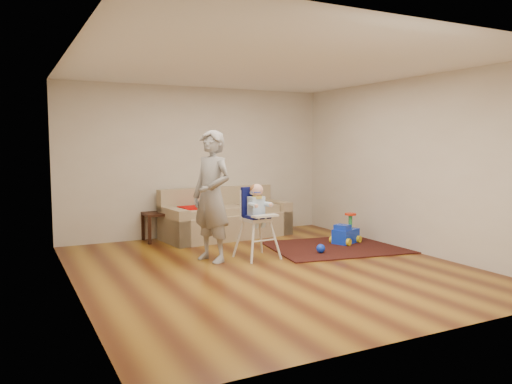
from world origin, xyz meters
name	(u,v)px	position (x,y,z in m)	size (l,w,h in m)	color
ground	(269,268)	(0.00, 0.00, 0.00)	(5.50, 5.50, 0.00)	#49210D
room_envelope	(252,130)	(0.00, 0.53, 1.88)	(5.04, 5.52, 2.72)	beige
sofa	(227,213)	(0.37, 2.30, 0.44)	(2.37, 1.18, 0.88)	tan
side_table	(159,227)	(-0.82, 2.52, 0.25)	(0.50, 0.50, 0.50)	black
area_rug	(337,247)	(1.60, 0.65, 0.01)	(2.12, 1.59, 0.02)	black
ride_on_toy	(346,228)	(1.91, 0.83, 0.26)	(0.45, 0.32, 0.49)	#1136E4
toy_ball	(321,248)	(1.10, 0.38, 0.09)	(0.14, 0.14, 0.14)	#1136E4
high_chair	(257,222)	(0.10, 0.58, 0.53)	(0.56, 0.56, 1.11)	silver
adult	(212,196)	(-0.55, 0.71, 0.94)	(0.68, 0.45, 1.87)	gray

